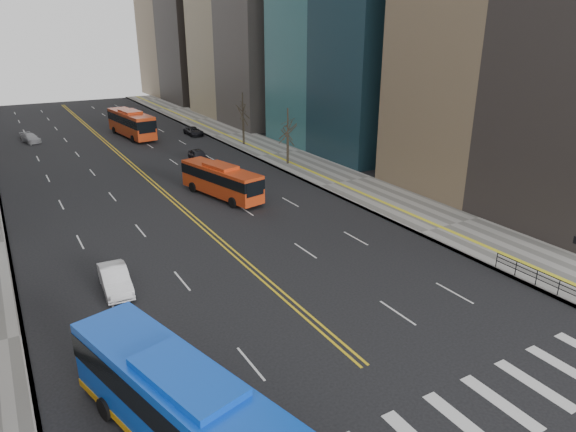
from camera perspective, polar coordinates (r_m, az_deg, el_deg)
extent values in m
cube|color=slate|center=(65.93, -1.10, 6.93)|extent=(7.00, 130.00, 0.15)
cube|color=silver|center=(24.13, 18.84, -20.88)|extent=(0.70, 4.00, 0.01)
cube|color=silver|center=(25.66, 22.55, -18.61)|extent=(0.70, 4.00, 0.01)
cube|color=silver|center=(27.30, 25.75, -16.54)|extent=(0.70, 4.00, 0.01)
cube|color=silver|center=(29.04, 28.51, -14.67)|extent=(0.70, 4.00, 0.01)
cube|color=gold|center=(69.13, -18.31, 6.48)|extent=(0.15, 100.00, 0.01)
cube|color=gold|center=(69.21, -17.99, 6.53)|extent=(0.15, 100.00, 0.01)
cube|color=black|center=(35.74, 26.00, -5.46)|extent=(0.04, 6.00, 0.04)
cylinder|color=black|center=(35.26, 27.86, -7.05)|extent=(0.06, 0.06, 1.00)
cylinder|color=black|center=(35.95, 25.88, -6.18)|extent=(0.06, 0.06, 1.00)
cylinder|color=black|center=(36.68, 23.98, -5.35)|extent=(0.06, 0.06, 1.00)
cylinder|color=black|center=(37.46, 22.17, -4.54)|extent=(0.06, 0.06, 1.00)
cylinder|color=#31281E|center=(60.59, -0.03, 7.35)|extent=(0.28, 0.28, 3.50)
cylinder|color=#31281E|center=(70.97, -4.97, 9.32)|extent=(0.28, 0.28, 3.75)
cube|color=blue|center=(20.75, -10.85, -20.89)|extent=(6.15, 13.47, 3.17)
cube|color=black|center=(20.37, -10.97, -19.63)|extent=(6.21, 13.51, 1.13)
cube|color=blue|center=(19.69, -11.19, -17.20)|extent=(3.35, 5.04, 0.40)
cylinder|color=black|center=(24.10, -19.63, -19.52)|extent=(0.55, 1.04, 1.00)
cylinder|color=black|center=(25.04, -13.79, -17.11)|extent=(0.55, 1.04, 1.00)
cube|color=#BF3814|center=(49.24, -7.43, 3.92)|extent=(4.49, 10.29, 2.57)
cube|color=black|center=(49.09, -7.46, 4.51)|extent=(4.56, 10.32, 0.93)
cube|color=#BF3814|center=(48.87, -7.51, 5.48)|extent=(2.57, 3.83, 0.40)
cylinder|color=black|center=(46.47, -6.16, 1.50)|extent=(0.52, 1.04, 1.00)
cylinder|color=black|center=(47.80, -3.99, 2.11)|extent=(0.52, 1.04, 1.00)
cylinder|color=black|center=(51.51, -10.52, 3.17)|extent=(0.52, 1.04, 1.00)
cylinder|color=black|center=(52.71, -8.45, 3.70)|extent=(0.52, 1.04, 1.00)
cube|color=#BF3814|center=(79.71, -17.01, 9.81)|extent=(4.02, 12.47, 3.21)
cube|color=black|center=(79.61, -17.06, 10.24)|extent=(4.09, 12.50, 1.14)
cube|color=#BF3814|center=(79.44, -17.14, 11.02)|extent=(2.65, 4.49, 0.40)
cylinder|color=black|center=(75.89, -16.87, 8.20)|extent=(0.40, 1.03, 1.00)
cylinder|color=black|center=(76.83, -14.91, 8.53)|extent=(0.40, 1.03, 1.00)
cylinder|color=black|center=(83.21, -18.75, 9.02)|extent=(0.40, 1.03, 1.00)
cylinder|color=black|center=(84.06, -16.94, 9.32)|extent=(0.40, 1.03, 1.00)
imported|color=silver|center=(33.72, -18.66, -6.69)|extent=(1.83, 4.60, 1.49)
imported|color=black|center=(63.20, -9.93, 6.64)|extent=(1.96, 4.36, 1.45)
imported|color=#949499|center=(81.23, -26.72, 7.75)|extent=(2.76, 4.57, 1.24)
imported|color=black|center=(79.00, -10.45, 9.26)|extent=(1.96, 4.25, 1.18)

